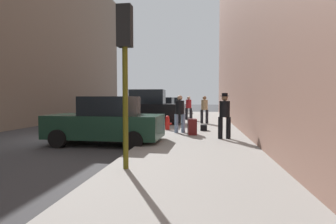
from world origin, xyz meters
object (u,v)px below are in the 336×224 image
parked_dark_green_sedan (106,122)px  pedestrian_in_red_jacket (189,107)px  pedestrian_in_jeans (180,112)px  duffel_bag (204,128)px  traffic_light (125,51)px  rolling_suitcase (192,127)px  parked_black_suv (145,109)px  parked_gray_coupe (160,109)px  pedestrian_with_fedora (225,113)px  parked_silver_sedan (169,106)px  fire_hydrant (167,123)px  pedestrian_in_tan_coat (204,108)px

parked_dark_green_sedan → pedestrian_in_red_jacket: (2.54, 9.73, 0.26)m
pedestrian_in_jeans → duffel_bag: bearing=41.0°
traffic_light → rolling_suitcase: bearing=77.6°
parked_black_suv → parked_gray_coupe: 5.62m
pedestrian_in_red_jacket → duffel_bag: size_ratio=3.89×
parked_gray_coupe → pedestrian_with_fedora: size_ratio=2.39×
pedestrian_with_fedora → duffel_bag: bearing=107.2°
rolling_suitcase → duffel_bag: bearing=71.8°
pedestrian_in_red_jacket → parked_gray_coupe: bearing=134.7°
parked_silver_sedan → traffic_light: size_ratio=1.18×
pedestrian_in_jeans → rolling_suitcase: (0.59, -0.58, -0.61)m
parked_gray_coupe → fire_hydrant: bearing=-78.3°
parked_gray_coupe → fire_hydrant: size_ratio=6.04×
pedestrian_in_jeans → parked_silver_sedan: bearing=99.0°
duffel_bag → parked_gray_coupe: bearing=112.4°
traffic_light → pedestrian_with_fedora: (2.54, 4.69, -1.62)m
traffic_light → parked_black_suv: bearing=100.1°
pedestrian_in_jeans → pedestrian_in_tan_coat: (1.14, 4.53, 0.00)m
fire_hydrant → pedestrian_in_tan_coat: pedestrian_in_tan_coat is taller
pedestrian_in_tan_coat → parked_silver_sedan: bearing=107.8°
parked_silver_sedan → fire_hydrant: bearing=-83.1°
duffel_bag → parked_black_suv: bearing=138.8°
parked_gray_coupe → pedestrian_with_fedora: pedestrian_with_fedora is taller
parked_black_suv → traffic_light: size_ratio=1.30×
parked_silver_sedan → pedestrian_with_fedora: pedestrian_with_fedora is taller
parked_gray_coupe → pedestrian_in_jeans: 10.04m
parked_dark_green_sedan → parked_silver_sedan: same height
parked_dark_green_sedan → parked_gray_coupe: size_ratio=1.00×
traffic_light → pedestrian_in_red_jacket: traffic_light is taller
pedestrian_in_red_jacket → pedestrian_in_tan_coat: size_ratio=1.00×
duffel_bag → pedestrian_in_red_jacket: bearing=99.8°
pedestrian_in_red_jacket → pedestrian_with_fedora: bearing=-78.0°
parked_dark_green_sedan → rolling_suitcase: 3.71m
parked_dark_green_sedan → pedestrian_in_tan_coat: size_ratio=2.49×
parked_black_suv → parked_gray_coupe: size_ratio=1.10×
parked_black_suv → pedestrian_in_red_jacket: parked_black_suv is taller
parked_black_suv → pedestrian_in_red_jacket: (2.54, 3.05, 0.07)m
traffic_light → pedestrian_with_fedora: traffic_light is taller
pedestrian_in_tan_coat → duffel_bag: size_ratio=3.89×
fire_hydrant → rolling_suitcase: size_ratio=0.68×
parked_dark_green_sedan → pedestrian_with_fedora: 4.51m
parked_dark_green_sedan → parked_black_suv: 6.68m
traffic_light → pedestrian_in_jeans: 6.52m
pedestrian_in_jeans → pedestrian_in_tan_coat: 4.67m
traffic_light → pedestrian_in_tan_coat: (1.81, 10.80, -1.65)m
pedestrian_in_jeans → pedestrian_in_red_jacket: size_ratio=1.00×
parked_dark_green_sedan → parked_black_suv: bearing=90.0°
traffic_light → pedestrian_in_jeans: bearing=84.0°
parked_dark_green_sedan → fire_hydrant: (1.80, 3.62, -0.35)m
parked_gray_coupe → traffic_light: traffic_light is taller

